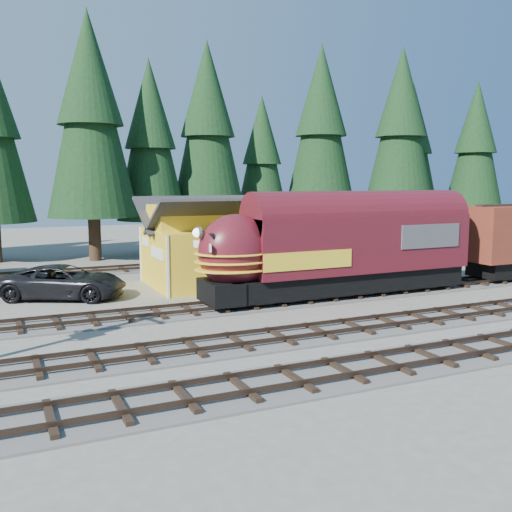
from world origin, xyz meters
name	(u,v)px	position (x,y,z in m)	size (l,w,h in m)	color
ground	(342,318)	(0.00, 0.00, 0.00)	(120.00, 120.00, 0.00)	#6B665B
track_siding	(447,285)	(10.00, 4.00, 0.06)	(68.00, 3.20, 0.33)	#4C4947
track_spur	(66,274)	(-10.00, 18.00, 0.06)	(32.00, 3.20, 0.33)	#4C4947
depot	(248,234)	(0.00, 10.50, 2.96)	(12.80, 7.00, 5.30)	gold
conifer_backdrop	(225,131)	(4.36, 25.20, 10.51)	(80.39, 22.56, 17.04)	black
locomotive	(332,251)	(1.98, 4.00, 2.52)	(15.83, 3.15, 4.30)	black
pickup_truck_a	(64,282)	(-11.02, 9.86, 0.90)	(2.98, 6.47, 1.80)	black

